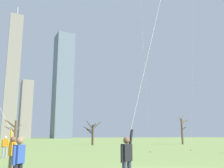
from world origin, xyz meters
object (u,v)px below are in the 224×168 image
object	(u,v)px
bare_tree_rightmost	(14,132)
bystander_strolling_midfield	(5,146)
distant_kite_drifting_right_orange	(141,5)
bare_tree_leftmost	(182,129)
kite_flyer_foreground_right_yellow	(138,108)
bare_tree_right_of_center	(92,133)
bystander_far_off_by_trees	(18,161)

from	to	relation	value
bare_tree_rightmost	bystander_strolling_midfield	bearing A→B (deg)	-97.09
distant_kite_drifting_right_orange	bare_tree_leftmost	distance (m)	30.89
kite_flyer_foreground_right_yellow	bare_tree_right_of_center	distance (m)	37.83
bystander_far_off_by_trees	bare_tree_right_of_center	distance (m)	38.73
bystander_strolling_midfield	bare_tree_rightmost	size ratio (longest dim) A/B	0.42
bystander_far_off_by_trees	bare_tree_right_of_center	world-z (taller)	bare_tree_right_of_center
bystander_far_off_by_trees	bare_tree_leftmost	world-z (taller)	bare_tree_leftmost
distant_kite_drifting_right_orange	bystander_strolling_midfield	bearing A→B (deg)	177.13
kite_flyer_foreground_right_yellow	bare_tree_leftmost	size ratio (longest dim) A/B	2.96
distant_kite_drifting_right_orange	bystander_far_off_by_trees	bearing A→B (deg)	-134.70
bare_tree_leftmost	bare_tree_rightmost	distance (m)	30.97
bystander_far_off_by_trees	distant_kite_drifting_right_orange	xyz separation A→B (m)	(12.52, 12.66, 14.20)
bystander_far_off_by_trees	bare_tree_leftmost	bearing A→B (deg)	43.32
bystander_strolling_midfield	bare_tree_leftmost	xyz separation A→B (m)	(33.16, 18.39, 1.96)
distant_kite_drifting_right_orange	bare_tree_leftmost	bearing A→B (deg)	42.07
kite_flyer_foreground_right_yellow	bare_tree_rightmost	bearing A→B (deg)	92.19
kite_flyer_foreground_right_yellow	distant_kite_drifting_right_orange	bearing A→B (deg)	56.70
bystander_far_off_by_trees	bare_tree_rightmost	xyz separation A→B (m)	(2.62, 30.97, 1.26)
bystander_far_off_by_trees	bare_tree_right_of_center	bearing A→B (deg)	65.39
kite_flyer_foreground_right_yellow	distant_kite_drifting_right_orange	size ratio (longest dim) A/B	0.91
bystander_strolling_midfield	bare_tree_rightmost	world-z (taller)	bare_tree_rightmost
bare_tree_rightmost	kite_flyer_foreground_right_yellow	bearing A→B (deg)	-87.81
distant_kite_drifting_right_orange	bare_tree_rightmost	xyz separation A→B (m)	(-9.90, 18.31, -12.95)
bare_tree_right_of_center	kite_flyer_foreground_right_yellow	bearing A→B (deg)	-108.97
bystander_far_off_by_trees	bare_tree_rightmost	distance (m)	31.10
bystander_strolling_midfield	bystander_far_off_by_trees	world-z (taller)	same
distant_kite_drifting_right_orange	bare_tree_right_of_center	size ratio (longest dim) A/B	4.35
bare_tree_rightmost	bare_tree_leftmost	bearing A→B (deg)	1.27
bare_tree_right_of_center	bare_tree_leftmost	bearing A→B (deg)	-11.46
distant_kite_drifting_right_orange	bare_tree_rightmost	distance (m)	24.52
bystander_strolling_midfield	bare_tree_rightmost	bearing A→B (deg)	82.91
bare_tree_leftmost	distant_kite_drifting_right_orange	bearing A→B (deg)	-137.93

